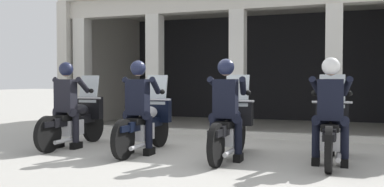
{
  "coord_description": "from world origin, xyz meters",
  "views": [
    {
      "loc": [
        2.51,
        -6.83,
        1.26
      ],
      "look_at": [
        0.0,
        0.1,
        1.02
      ],
      "focal_mm": 39.75,
      "sensor_mm": 36.0,
      "label": 1
    }
  ],
  "objects_px": {
    "motorcycle_far_left": "(76,120)",
    "motorcycle_center_right": "(231,127)",
    "motorcycle_far_right": "(331,130)",
    "police_officer_far_right": "(331,102)",
    "motorcycle_center_left": "(146,123)",
    "police_officer_center_left": "(139,99)",
    "police_officer_center_right": "(226,100)",
    "police_officer_far_left": "(67,97)"
  },
  "relations": [
    {
      "from": "motorcycle_far_left",
      "to": "motorcycle_far_right",
      "type": "bearing_deg",
      "value": 2.23
    },
    {
      "from": "motorcycle_far_left",
      "to": "police_officer_center_right",
      "type": "height_order",
      "value": "police_officer_center_right"
    },
    {
      "from": "motorcycle_center_right",
      "to": "motorcycle_far_right",
      "type": "height_order",
      "value": "same"
    },
    {
      "from": "motorcycle_far_right",
      "to": "motorcycle_far_left",
      "type": "bearing_deg",
      "value": -177.33
    },
    {
      "from": "police_officer_center_right",
      "to": "motorcycle_far_right",
      "type": "distance_m",
      "value": 1.66
    },
    {
      "from": "police_officer_center_left",
      "to": "police_officer_far_right",
      "type": "xyz_separation_m",
      "value": [
        3.08,
        0.09,
        0.0
      ]
    },
    {
      "from": "motorcycle_center_left",
      "to": "police_officer_far_right",
      "type": "relative_size",
      "value": 1.29
    },
    {
      "from": "police_officer_far_left",
      "to": "motorcycle_far_left",
      "type": "bearing_deg",
      "value": 92.48
    },
    {
      "from": "police_officer_center_left",
      "to": "police_officer_far_right",
      "type": "distance_m",
      "value": 3.08
    },
    {
      "from": "motorcycle_far_left",
      "to": "police_officer_far_right",
      "type": "relative_size",
      "value": 1.29
    },
    {
      "from": "motorcycle_far_left",
      "to": "motorcycle_center_right",
      "type": "xyz_separation_m",
      "value": [
        3.08,
        -0.18,
        0.0
      ]
    },
    {
      "from": "motorcycle_center_left",
      "to": "motorcycle_far_right",
      "type": "distance_m",
      "value": 3.08
    },
    {
      "from": "motorcycle_far_left",
      "to": "police_officer_far_right",
      "type": "xyz_separation_m",
      "value": [
        4.61,
        -0.33,
        0.44
      ]
    },
    {
      "from": "police_officer_far_left",
      "to": "police_officer_center_left",
      "type": "bearing_deg",
      "value": -2.23
    },
    {
      "from": "police_officer_center_right",
      "to": "police_officer_far_right",
      "type": "height_order",
      "value": "same"
    },
    {
      "from": "police_officer_far_right",
      "to": "motorcycle_far_left",
      "type": "bearing_deg",
      "value": 179.15
    },
    {
      "from": "motorcycle_far_left",
      "to": "police_officer_far_left",
      "type": "relative_size",
      "value": 1.29
    },
    {
      "from": "motorcycle_center_right",
      "to": "motorcycle_far_right",
      "type": "bearing_deg",
      "value": 2.47
    },
    {
      "from": "motorcycle_center_right",
      "to": "police_officer_far_right",
      "type": "relative_size",
      "value": 1.29
    },
    {
      "from": "motorcycle_far_left",
      "to": "police_officer_far_right",
      "type": "height_order",
      "value": "police_officer_far_right"
    },
    {
      "from": "police_officer_far_left",
      "to": "police_officer_center_right",
      "type": "relative_size",
      "value": 1.0
    },
    {
      "from": "motorcycle_far_left",
      "to": "motorcycle_far_right",
      "type": "relative_size",
      "value": 1.0
    },
    {
      "from": "motorcycle_center_right",
      "to": "motorcycle_far_right",
      "type": "distance_m",
      "value": 1.54
    },
    {
      "from": "motorcycle_far_left",
      "to": "motorcycle_center_left",
      "type": "distance_m",
      "value": 1.54
    },
    {
      "from": "motorcycle_center_right",
      "to": "police_officer_far_right",
      "type": "distance_m",
      "value": 1.6
    },
    {
      "from": "police_officer_far_right",
      "to": "police_officer_center_left",
      "type": "bearing_deg",
      "value": -175.1
    },
    {
      "from": "motorcycle_far_left",
      "to": "police_officer_center_right",
      "type": "relative_size",
      "value": 1.29
    },
    {
      "from": "motorcycle_center_right",
      "to": "police_officer_center_right",
      "type": "xyz_separation_m",
      "value": [
        -0.0,
        -0.28,
        0.44
      ]
    },
    {
      "from": "police_officer_far_left",
      "to": "motorcycle_center_right",
      "type": "bearing_deg",
      "value": 4.63
    },
    {
      "from": "motorcycle_center_right",
      "to": "motorcycle_far_right",
      "type": "xyz_separation_m",
      "value": [
        1.54,
        0.14,
        0.0
      ]
    },
    {
      "from": "police_officer_far_left",
      "to": "motorcycle_center_left",
      "type": "bearing_deg",
      "value": 8.3
    },
    {
      "from": "motorcycle_center_right",
      "to": "police_officer_far_left",
      "type": "bearing_deg",
      "value": 179.15
    },
    {
      "from": "motorcycle_far_left",
      "to": "motorcycle_center_right",
      "type": "distance_m",
      "value": 3.08
    },
    {
      "from": "motorcycle_far_left",
      "to": "motorcycle_far_right",
      "type": "distance_m",
      "value": 4.61
    },
    {
      "from": "police_officer_far_right",
      "to": "motorcycle_far_right",
      "type": "bearing_deg",
      "value": 92.93
    },
    {
      "from": "motorcycle_far_left",
      "to": "motorcycle_center_left",
      "type": "relative_size",
      "value": 1.0
    },
    {
      "from": "motorcycle_center_left",
      "to": "motorcycle_center_right",
      "type": "xyz_separation_m",
      "value": [
        1.54,
        -0.05,
        0.0
      ]
    },
    {
      "from": "motorcycle_far_left",
      "to": "police_officer_far_right",
      "type": "bearing_deg",
      "value": -1.29
    },
    {
      "from": "police_officer_far_left",
      "to": "police_officer_far_right",
      "type": "relative_size",
      "value": 1.0
    },
    {
      "from": "motorcycle_far_right",
      "to": "police_officer_far_right",
      "type": "xyz_separation_m",
      "value": [
        -0.0,
        -0.28,
        0.44
      ]
    },
    {
      "from": "police_officer_far_left",
      "to": "police_officer_center_left",
      "type": "distance_m",
      "value": 1.54
    },
    {
      "from": "motorcycle_far_left",
      "to": "police_officer_far_left",
      "type": "distance_m",
      "value": 0.52
    }
  ]
}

